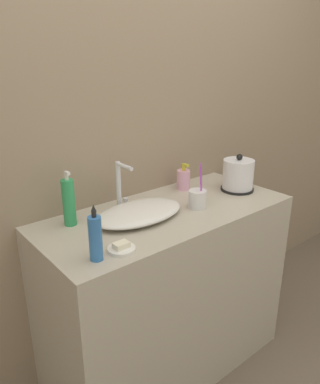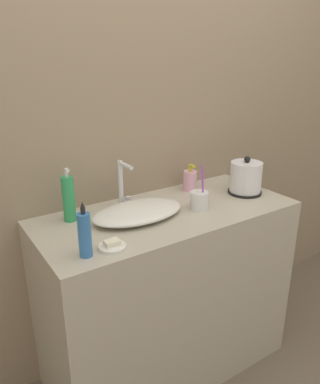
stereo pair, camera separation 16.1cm
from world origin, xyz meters
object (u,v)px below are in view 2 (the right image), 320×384
(electric_kettle, at_px, (246,179))
(shampoo_bottle, at_px, (69,199))
(toothbrush_cup, at_px, (199,200))
(mouthwash_bottle, at_px, (85,234))
(faucet, at_px, (123,183))
(lotion_bottle, at_px, (190,180))

(electric_kettle, xyz_separation_m, shampoo_bottle, (-0.85, 0.17, 0.02))
(toothbrush_cup, bearing_deg, shampoo_bottle, 158.83)
(toothbrush_cup, relative_size, mouthwash_bottle, 1.07)
(faucet, relative_size, shampoo_bottle, 0.95)
(electric_kettle, height_order, lotion_bottle, electric_kettle)
(electric_kettle, relative_size, lotion_bottle, 1.39)
(faucet, height_order, toothbrush_cup, same)
(toothbrush_cup, relative_size, lotion_bottle, 1.57)
(faucet, xyz_separation_m, shampoo_bottle, (-0.26, -0.01, -0.02))
(faucet, distance_m, mouthwash_bottle, 0.45)
(shampoo_bottle, bearing_deg, mouthwash_bottle, -101.18)
(electric_kettle, bearing_deg, toothbrush_cup, -173.77)
(toothbrush_cup, height_order, lotion_bottle, toothbrush_cup)
(lotion_bottle, bearing_deg, toothbrush_cup, -118.46)
(mouthwash_bottle, bearing_deg, toothbrush_cup, 10.28)
(mouthwash_bottle, bearing_deg, lotion_bottle, 24.90)
(lotion_bottle, bearing_deg, mouthwash_bottle, -155.10)
(shampoo_bottle, bearing_deg, electric_kettle, -11.23)
(toothbrush_cup, xyz_separation_m, mouthwash_bottle, (-0.59, -0.11, 0.04))
(electric_kettle, relative_size, toothbrush_cup, 0.88)
(faucet, height_order, mouthwash_bottle, faucet)
(toothbrush_cup, bearing_deg, electric_kettle, 6.23)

